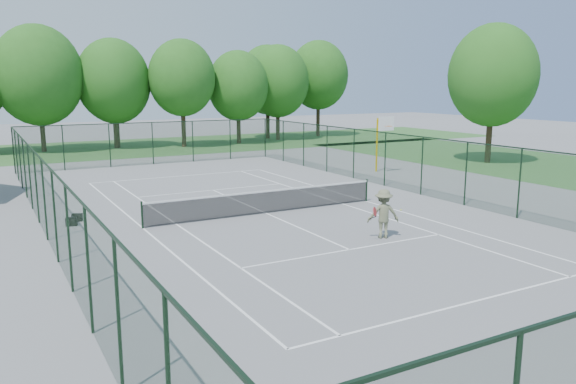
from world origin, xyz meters
name	(u,v)px	position (x,y,z in m)	size (l,w,h in m)	color
ground	(266,213)	(0.00, 0.00, 0.00)	(140.00, 140.00, 0.00)	gray
grass_far	(117,148)	(0.00, 30.00, 0.01)	(80.00, 16.00, 0.01)	#386C30
grass_side	(543,165)	(24.00, 4.00, 0.01)	(14.00, 40.00, 0.01)	#386C30
court_lines	(266,213)	(0.00, 0.00, 0.00)	(11.05, 23.85, 0.01)	white
tennis_net	(266,201)	(0.00, 0.00, 0.58)	(11.08, 0.08, 1.10)	black
fence_enclosure	(266,179)	(0.00, 0.00, 1.56)	(18.05, 36.05, 3.02)	#17361D
tree_line_far	(113,81)	(0.00, 30.00, 5.99)	(39.40, 6.40, 9.70)	#3A281A
basketball_goal	(382,133)	(11.88, 6.97, 2.57)	(1.20, 1.43, 3.65)	#CFA801
tree_side	(493,75)	(21.77, 7.02, 6.28)	(6.29, 6.29, 9.96)	#3A281A
sports_bag_a	(71,222)	(-7.91, 1.82, 0.17)	(0.43, 0.26, 0.35)	black
sports_bag_b	(77,217)	(-7.58, 2.55, 0.16)	(0.40, 0.25, 0.31)	black
tennis_player	(383,214)	(1.99, -5.71, 0.92)	(2.09, 1.10, 1.83)	#676B4D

